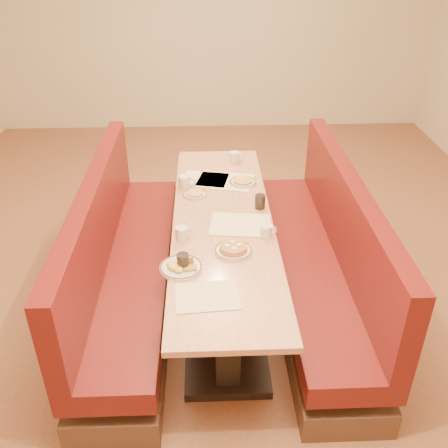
{
  "coord_description": "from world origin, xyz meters",
  "views": [
    {
      "loc": [
        -0.12,
        -3.02,
        2.54
      ],
      "look_at": [
        0.0,
        -0.21,
        0.85
      ],
      "focal_mm": 40.0,
      "sensor_mm": 36.0,
      "label": 1
    }
  ],
  "objects_px": {
    "diner_table": "(223,264)",
    "soda_tumbler_near": "(183,262)",
    "pancake_plate": "(233,249)",
    "eggs_plate": "(181,267)",
    "coffee_mug_b": "(182,233)",
    "coffee_mug_c": "(235,157)",
    "soda_tumbler_mid": "(260,202)",
    "coffee_mug_d": "(185,182)",
    "booth_left": "(124,268)",
    "coffee_mug_a": "(267,231)",
    "booth_right": "(320,263)"
  },
  "relations": [
    {
      "from": "coffee_mug_c",
      "to": "soda_tumbler_mid",
      "type": "xyz_separation_m",
      "value": [
        0.14,
        -0.82,
        0.0
      ]
    },
    {
      "from": "diner_table",
      "to": "soda_tumbler_mid",
      "type": "relative_size",
      "value": 23.95
    },
    {
      "from": "pancake_plate",
      "to": "soda_tumbler_near",
      "type": "distance_m",
      "value": 0.36
    },
    {
      "from": "coffee_mug_c",
      "to": "coffee_mug_b",
      "type": "bearing_deg",
      "value": -112.23
    },
    {
      "from": "coffee_mug_a",
      "to": "coffee_mug_b",
      "type": "relative_size",
      "value": 0.98
    },
    {
      "from": "booth_left",
      "to": "coffee_mug_c",
      "type": "relative_size",
      "value": 19.63
    },
    {
      "from": "coffee_mug_c",
      "to": "soda_tumbler_mid",
      "type": "relative_size",
      "value": 1.22
    },
    {
      "from": "booth_right",
      "to": "soda_tumbler_near",
      "type": "relative_size",
      "value": 24.09
    },
    {
      "from": "diner_table",
      "to": "booth_left",
      "type": "height_order",
      "value": "booth_left"
    },
    {
      "from": "booth_left",
      "to": "eggs_plate",
      "type": "distance_m",
      "value": 0.83
    },
    {
      "from": "soda_tumbler_mid",
      "to": "coffee_mug_d",
      "type": "bearing_deg",
      "value": 148.12
    },
    {
      "from": "pancake_plate",
      "to": "coffee_mug_a",
      "type": "relative_size",
      "value": 2.12
    },
    {
      "from": "booth_left",
      "to": "coffee_mug_a",
      "type": "xyz_separation_m",
      "value": [
        1.02,
        -0.22,
        0.43
      ]
    },
    {
      "from": "soda_tumbler_mid",
      "to": "coffee_mug_c",
      "type": "bearing_deg",
      "value": 99.48
    },
    {
      "from": "soda_tumbler_near",
      "to": "soda_tumbler_mid",
      "type": "xyz_separation_m",
      "value": [
        0.54,
        0.73,
        0.0
      ]
    },
    {
      "from": "coffee_mug_c",
      "to": "soda_tumbler_near",
      "type": "height_order",
      "value": "soda_tumbler_near"
    },
    {
      "from": "eggs_plate",
      "to": "coffee_mug_a",
      "type": "distance_m",
      "value": 0.66
    },
    {
      "from": "diner_table",
      "to": "coffee_mug_a",
      "type": "distance_m",
      "value": 0.55
    },
    {
      "from": "diner_table",
      "to": "coffee_mug_a",
      "type": "relative_size",
      "value": 21.81
    },
    {
      "from": "diner_table",
      "to": "soda_tumbler_near",
      "type": "xyz_separation_m",
      "value": [
        -0.26,
        -0.56,
        0.43
      ]
    },
    {
      "from": "eggs_plate",
      "to": "coffee_mug_b",
      "type": "height_order",
      "value": "coffee_mug_b"
    },
    {
      "from": "booth_right",
      "to": "coffee_mug_b",
      "type": "height_order",
      "value": "booth_right"
    },
    {
      "from": "eggs_plate",
      "to": "soda_tumbler_mid",
      "type": "distance_m",
      "value": 0.93
    },
    {
      "from": "booth_right",
      "to": "soda_tumbler_mid",
      "type": "xyz_separation_m",
      "value": [
        -0.45,
        0.17,
        0.44
      ]
    },
    {
      "from": "coffee_mug_d",
      "to": "soda_tumbler_mid",
      "type": "relative_size",
      "value": 1.31
    },
    {
      "from": "coffee_mug_a",
      "to": "soda_tumbler_near",
      "type": "bearing_deg",
      "value": -154.93
    },
    {
      "from": "booth_left",
      "to": "pancake_plate",
      "type": "distance_m",
      "value": 0.97
    },
    {
      "from": "coffee_mug_c",
      "to": "coffee_mug_d",
      "type": "relative_size",
      "value": 0.93
    },
    {
      "from": "eggs_plate",
      "to": "coffee_mug_b",
      "type": "relative_size",
      "value": 2.24
    },
    {
      "from": "coffee_mug_b",
      "to": "coffee_mug_c",
      "type": "relative_size",
      "value": 0.92
    },
    {
      "from": "booth_left",
      "to": "pancake_plate",
      "type": "xyz_separation_m",
      "value": [
        0.78,
        -0.39,
        0.41
      ]
    },
    {
      "from": "pancake_plate",
      "to": "eggs_plate",
      "type": "relative_size",
      "value": 0.93
    },
    {
      "from": "diner_table",
      "to": "coffee_mug_d",
      "type": "height_order",
      "value": "coffee_mug_d"
    },
    {
      "from": "diner_table",
      "to": "coffee_mug_a",
      "type": "height_order",
      "value": "coffee_mug_a"
    },
    {
      "from": "pancake_plate",
      "to": "booth_right",
      "type": "bearing_deg",
      "value": 30.02
    },
    {
      "from": "coffee_mug_d",
      "to": "soda_tumbler_mid",
      "type": "xyz_separation_m",
      "value": [
        0.56,
        -0.35,
        -0.0
      ]
    },
    {
      "from": "coffee_mug_a",
      "to": "coffee_mug_d",
      "type": "xyz_separation_m",
      "value": [
        -0.56,
        0.74,
        0.01
      ]
    },
    {
      "from": "coffee_mug_b",
      "to": "soda_tumbler_near",
      "type": "relative_size",
      "value": 1.12
    },
    {
      "from": "coffee_mug_a",
      "to": "coffee_mug_d",
      "type": "relative_size",
      "value": 0.84
    },
    {
      "from": "booth_right",
      "to": "eggs_plate",
      "type": "xyz_separation_m",
      "value": [
        -1.01,
        -0.57,
        0.4
      ]
    },
    {
      "from": "soda_tumbler_near",
      "to": "coffee_mug_c",
      "type": "bearing_deg",
      "value": 75.4
    },
    {
      "from": "coffee_mug_a",
      "to": "coffee_mug_c",
      "type": "xyz_separation_m",
      "value": [
        -0.14,
        1.21,
        0.0
      ]
    },
    {
      "from": "booth_right",
      "to": "coffee_mug_b",
      "type": "xyz_separation_m",
      "value": [
        -1.01,
        -0.23,
        0.43
      ]
    },
    {
      "from": "pancake_plate",
      "to": "coffee_mug_b",
      "type": "height_order",
      "value": "coffee_mug_b"
    },
    {
      "from": "booth_right",
      "to": "pancake_plate",
      "type": "xyz_separation_m",
      "value": [
        -0.68,
        -0.39,
        0.41
      ]
    },
    {
      "from": "soda_tumbler_mid",
      "to": "soda_tumbler_near",
      "type": "bearing_deg",
      "value": -126.4
    },
    {
      "from": "diner_table",
      "to": "coffee_mug_d",
      "type": "relative_size",
      "value": 18.34
    },
    {
      "from": "eggs_plate",
      "to": "booth_right",
      "type": "bearing_deg",
      "value": 29.26
    },
    {
      "from": "eggs_plate",
      "to": "coffee_mug_c",
      "type": "distance_m",
      "value": 1.61
    },
    {
      "from": "pancake_plate",
      "to": "coffee_mug_c",
      "type": "bearing_deg",
      "value": 86.22
    }
  ]
}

